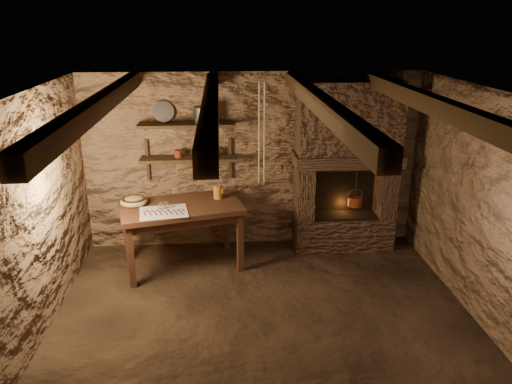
{
  "coord_description": "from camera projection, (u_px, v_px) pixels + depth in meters",
  "views": [
    {
      "loc": [
        -0.42,
        -4.53,
        3.05
      ],
      "look_at": [
        -0.03,
        0.9,
        1.14
      ],
      "focal_mm": 35.0,
      "sensor_mm": 36.0,
      "label": 1
    }
  ],
  "objects": [
    {
      "name": "red_pot",
      "position": [
        355.0,
        201.0,
        6.78
      ],
      "size": [
        0.23,
        0.23,
        0.54
      ],
      "rotation": [
        0.0,
        0.0,
        0.29
      ],
      "color": "maroon",
      "rests_on": "hearth"
    },
    {
      "name": "small_kettle",
      "position": [
        212.0,
        153.0,
        6.54
      ],
      "size": [
        0.15,
        0.12,
        0.16
      ],
      "primitive_type": null,
      "rotation": [
        0.0,
        0.0,
        0.01
      ],
      "color": "gray",
      "rests_on": "shelf_lower"
    },
    {
      "name": "rusty_tin",
      "position": [
        178.0,
        154.0,
        6.51
      ],
      "size": [
        0.12,
        0.12,
        0.1
      ],
      "primitive_type": "cylinder",
      "rotation": [
        0.0,
        0.0,
        -0.31
      ],
      "color": "#501810",
      "rests_on": "shelf_lower"
    },
    {
      "name": "back_wall",
      "position": [
        252.0,
        161.0,
        6.79
      ],
      "size": [
        4.5,
        0.04,
        2.4
      ],
      "primitive_type": "cube",
      "color": "#503725",
      "rests_on": "floor"
    },
    {
      "name": "beam_far_left",
      "position": [
        98.0,
        106.0,
        4.43
      ],
      "size": [
        0.14,
        3.95,
        0.16
      ],
      "primitive_type": "cube",
      "color": "black",
      "rests_on": "ceiling"
    },
    {
      "name": "tin_pan",
      "position": [
        163.0,
        112.0,
        6.42
      ],
      "size": [
        0.29,
        0.17,
        0.27
      ],
      "primitive_type": "cylinder",
      "rotation": [
        1.26,
        0.0,
        0.17
      ],
      "color": "gray",
      "rests_on": "shelf_upper"
    },
    {
      "name": "floor",
      "position": [
        264.0,
        321.0,
        5.3
      ],
      "size": [
        4.5,
        4.5,
        0.0
      ],
      "primitive_type": "plane",
      "color": "black",
      "rests_on": "ground"
    },
    {
      "name": "work_table",
      "position": [
        182.0,
        234.0,
        6.34
      ],
      "size": [
        1.64,
        1.17,
        0.85
      ],
      "rotation": [
        0.0,
        0.0,
        0.24
      ],
      "color": "#341D12",
      "rests_on": "floor"
    },
    {
      "name": "hanging_ropes",
      "position": [
        262.0,
        133.0,
        5.7
      ],
      "size": [
        0.08,
        0.08,
        1.2
      ],
      "primitive_type": null,
      "color": "beige",
      "rests_on": "ceiling"
    },
    {
      "name": "right_wall",
      "position": [
        486.0,
        211.0,
        5.05
      ],
      "size": [
        0.04,
        4.0,
        2.4
      ],
      "primitive_type": "cube",
      "color": "#503725",
      "rests_on": "floor"
    },
    {
      "name": "drinking_glasses",
      "position": [
        166.0,
        206.0,
        6.05
      ],
      "size": [
        0.18,
        0.05,
        0.07
      ],
      "primitive_type": null,
      "color": "white",
      "rests_on": "linen_cloth"
    },
    {
      "name": "iron_stockpot",
      "position": [
        204.0,
        116.0,
        6.37
      ],
      "size": [
        0.27,
        0.27,
        0.19
      ],
      "primitive_type": "cylinder",
      "rotation": [
        0.0,
        0.0,
        -0.07
      ],
      "color": "#2D2A28",
      "rests_on": "shelf_upper"
    },
    {
      "name": "beam_far_right",
      "position": [
        426.0,
        102.0,
        4.64
      ],
      "size": [
        0.14,
        3.95,
        0.16
      ],
      "primitive_type": "cube",
      "color": "black",
      "rests_on": "ceiling"
    },
    {
      "name": "shelf_upper",
      "position": [
        187.0,
        125.0,
        6.4
      ],
      "size": [
        1.25,
        0.3,
        0.04
      ],
      "primitive_type": "cube",
      "color": "black",
      "rests_on": "back_wall"
    },
    {
      "name": "stoneware_jug",
      "position": [
        218.0,
        186.0,
        6.37
      ],
      "size": [
        0.13,
        0.13,
        0.41
      ],
      "rotation": [
        0.0,
        0.0,
        0.17
      ],
      "color": "#A86F20",
      "rests_on": "work_table"
    },
    {
      "name": "hearth",
      "position": [
        347.0,
        162.0,
        6.64
      ],
      "size": [
        1.43,
        0.51,
        2.3
      ],
      "color": "#35241A",
      "rests_on": "floor"
    },
    {
      "name": "beam_mid_right",
      "position": [
        320.0,
        103.0,
        4.57
      ],
      "size": [
        0.14,
        3.95,
        0.16
      ],
      "primitive_type": "cube",
      "color": "black",
      "rests_on": "ceiling"
    },
    {
      "name": "linen_cloth",
      "position": [
        164.0,
        212.0,
        5.96
      ],
      "size": [
        0.62,
        0.53,
        0.01
      ],
      "primitive_type": "cube",
      "rotation": [
        0.0,
        0.0,
        0.15
      ],
      "color": "beige",
      "rests_on": "work_table"
    },
    {
      "name": "shelf_lower",
      "position": [
        188.0,
        159.0,
        6.54
      ],
      "size": [
        1.25,
        0.3,
        0.04
      ],
      "primitive_type": "cube",
      "color": "black",
      "rests_on": "back_wall"
    },
    {
      "name": "front_wall",
      "position": [
        294.0,
        341.0,
        3.02
      ],
      "size": [
        4.5,
        0.04,
        2.4
      ],
      "primitive_type": "cube",
      "color": "#503725",
      "rests_on": "floor"
    },
    {
      "name": "left_wall",
      "position": [
        30.0,
        223.0,
        4.75
      ],
      "size": [
        0.04,
        4.0,
        2.4
      ],
      "primitive_type": "cube",
      "color": "#503725",
      "rests_on": "floor"
    },
    {
      "name": "beam_mid_left",
      "position": [
        211.0,
        104.0,
        4.5
      ],
      "size": [
        0.14,
        3.95,
        0.16
      ],
      "primitive_type": "cube",
      "color": "black",
      "rests_on": "ceiling"
    },
    {
      "name": "wooden_bowl",
      "position": [
        134.0,
        202.0,
        6.2
      ],
      "size": [
        0.43,
        0.43,
        0.12
      ],
      "primitive_type": "ellipsoid",
      "rotation": [
        0.0,
        0.0,
        0.34
      ],
      "color": "olive",
      "rests_on": "work_table"
    },
    {
      "name": "ceiling",
      "position": [
        266.0,
        94.0,
        4.51
      ],
      "size": [
        4.5,
        4.0,
        0.04
      ],
      "primitive_type": "cube",
      "color": "black",
      "rests_on": "back_wall"
    },
    {
      "name": "pewter_cutlery_row",
      "position": [
        163.0,
        212.0,
        5.94
      ],
      "size": [
        0.49,
        0.25,
        0.01
      ],
      "primitive_type": null,
      "rotation": [
        0.0,
        0.0,
        0.15
      ],
      "color": "#9C9A8E",
      "rests_on": "linen_cloth"
    }
  ]
}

